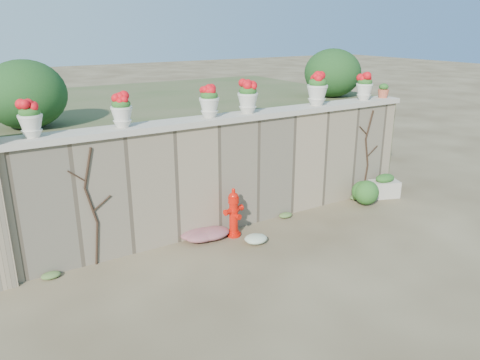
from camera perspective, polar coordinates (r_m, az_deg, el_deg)
ground at (r=7.67m, az=6.40°, el=-9.85°), size 80.00×80.00×0.00m
stone_wall at (r=8.65m, az=-0.72°, el=0.80°), size 8.00×0.40×2.00m
wall_cap at (r=8.39m, az=-0.74°, el=7.65°), size 8.10×0.52×0.10m
raised_fill at (r=11.41m, az=-9.10°, el=4.94°), size 9.00×6.00×2.00m
back_shrub_left at (r=8.39m, az=-24.71°, el=9.46°), size 1.30×1.30×1.10m
back_shrub_right at (r=11.31m, az=11.21°, el=12.68°), size 1.30×1.30×1.10m
vine_left at (r=7.49m, az=-17.60°, el=-3.02°), size 0.60×0.04×1.91m
vine_right at (r=10.47m, az=15.24°, el=3.25°), size 0.60×0.04×1.91m
fire_hydrant at (r=8.31m, az=-0.78°, el=-3.98°), size 0.39×0.28×0.90m
planter_box at (r=10.74m, az=17.16°, el=-0.74°), size 0.71×0.56×0.52m
green_shrub at (r=10.21m, az=15.25°, el=-1.06°), size 0.68×0.61×0.65m
magenta_clump at (r=8.30m, az=-4.54°, el=-6.59°), size 0.88×0.58×0.23m
white_flowers at (r=8.21m, az=2.54°, el=-7.04°), size 0.51×0.40×0.18m
urn_pot_0 at (r=7.22m, az=-24.20°, el=6.78°), size 0.33×0.33×0.52m
urn_pot_1 at (r=7.50m, az=-14.24°, el=8.19°), size 0.33×0.33×0.52m
urn_pot_2 at (r=8.09m, az=-3.77°, el=9.50°), size 0.35×0.35×0.54m
urn_pot_3 at (r=8.48m, az=0.95°, el=10.07°), size 0.37×0.37×0.58m
urn_pot_4 at (r=9.45m, az=9.40°, el=10.88°), size 0.41×0.41×0.64m
urn_pot_5 at (r=10.35m, az=14.94°, el=10.91°), size 0.35×0.35×0.55m
terracotta_pot at (r=10.80m, az=17.07°, el=10.29°), size 0.25×0.25×0.29m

